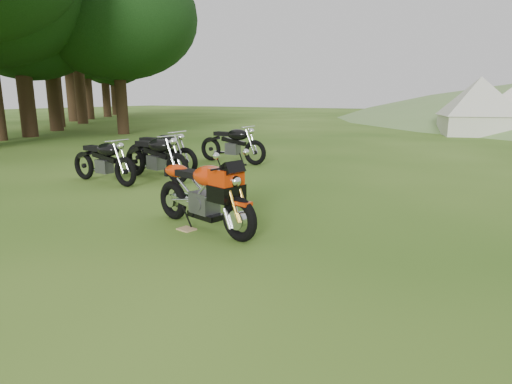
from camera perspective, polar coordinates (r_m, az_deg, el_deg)
The scene contains 9 objects.
ground at distance 5.32m, azimuth -2.95°, elevation -7.90°, with size 120.00×120.00×0.00m, color #275011.
treeline at distance 29.81m, azimuth -19.32°, elevation 8.40°, with size 28.00×32.00×14.00m, color black, non-canonical shape.
sport_motorcycle at distance 6.06m, azimuth -7.08°, elevation 0.46°, with size 1.99×0.50×1.19m, color #C02C06, non-canonical shape.
plywood_board at distance 6.21m, azimuth -9.23°, elevation -4.91°, with size 0.24×0.19×0.02m, color tan.
vintage_moto_a at distance 9.86m, azimuth -19.71°, elevation 4.09°, with size 1.98×0.46×1.04m, color black, non-canonical shape.
vintage_moto_b at distance 9.94m, azimuth -13.33°, elevation 4.76°, with size 2.11×0.49×1.11m, color black, non-canonical shape.
vintage_moto_c at distance 10.69m, azimuth -12.61°, elevation 5.38°, with size 2.15×0.50×1.13m, color black, non-canonical shape.
vintage_moto_d at distance 12.16m, azimuth -3.21°, elevation 6.53°, with size 2.15×0.50×1.13m, color black, non-canonical shape.
tent_left at distance 23.59m, azimuth 27.54°, elevation 10.05°, with size 3.14×3.14×2.72m, color beige, non-canonical shape.
Camera 1 is at (2.78, -4.13, 1.87)m, focal length 30.00 mm.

